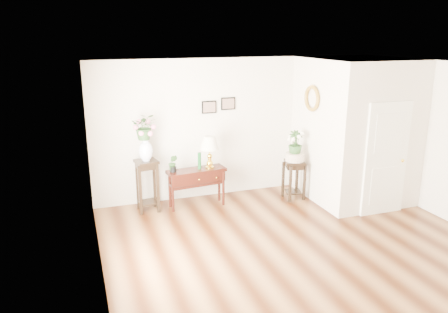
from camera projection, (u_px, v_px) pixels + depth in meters
name	position (u px, v px, depth m)	size (l,w,h in m)	color
floor	(302.00, 249.00, 6.84)	(6.00, 5.50, 0.02)	brown
ceiling	(311.00, 67.00, 6.08)	(6.00, 5.50, 0.02)	white
wall_back	(239.00, 127.00, 8.96)	(6.00, 0.02, 2.80)	white
wall_left	(97.00, 186.00, 5.51)	(0.02, 5.50, 2.80)	white
partition	(354.00, 129.00, 8.74)	(1.80, 1.95, 2.80)	white
door	(386.00, 159.00, 7.93)	(0.90, 0.05, 2.10)	white
art_print_left	(209.00, 107.00, 8.61)	(0.30, 0.02, 0.25)	black
art_print_right	(228.00, 104.00, 8.72)	(0.30, 0.02, 0.25)	black
wall_ornament	(312.00, 98.00, 8.38)	(0.51, 0.51, 0.07)	#A67F25
console_table	(197.00, 188.00, 8.44)	(1.13, 0.38, 0.75)	black
table_lamp	(210.00, 150.00, 8.33)	(0.36, 0.36, 0.64)	gold
green_vase	(199.00, 160.00, 8.32)	(0.07, 0.07, 0.32)	#0F4218
potted_plant	(173.00, 164.00, 8.16)	(0.17, 0.14, 0.31)	#25491D
plant_stand_a	(147.00, 186.00, 8.20)	(0.39, 0.39, 0.99)	black
porcelain_vase	(146.00, 149.00, 8.00)	(0.26, 0.26, 0.44)	silver
lily_arrangement	(144.00, 126.00, 7.89)	(0.44, 0.38, 0.49)	#25491D
plant_stand_b	(294.00, 180.00, 8.83)	(0.38, 0.38, 0.80)	black
ceramic_bowl	(295.00, 157.00, 8.70)	(0.37, 0.37, 0.16)	beige
narcissus	(295.00, 143.00, 8.62)	(0.28, 0.28, 0.49)	#25491D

